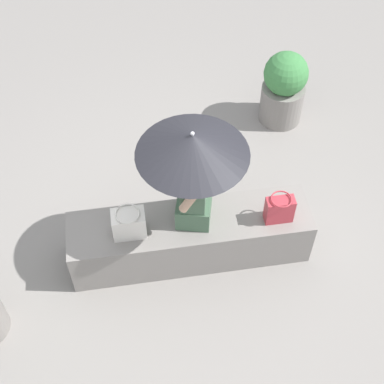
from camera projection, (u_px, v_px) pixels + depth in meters
name	position (u px, v px, depth m)	size (l,w,h in m)	color
ground_plane	(190.00, 252.00, 5.14)	(14.00, 14.00, 0.00)	gray
stone_bench	(190.00, 237.00, 4.95)	(2.08, 0.51, 0.49)	gray
person_seated	(194.00, 186.00, 4.50)	(0.36, 0.51, 0.90)	#47664C
parasol	(192.00, 145.00, 4.02)	(0.84, 0.84, 1.07)	#B7B7BC
handbag_black	(129.00, 223.00, 4.58)	(0.27, 0.20, 0.27)	silver
tote_bag_canvas	(279.00, 209.00, 4.67)	(0.24, 0.18, 0.27)	#B2333D
planter_far	(284.00, 88.00, 5.93)	(0.46, 0.46, 0.84)	gray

